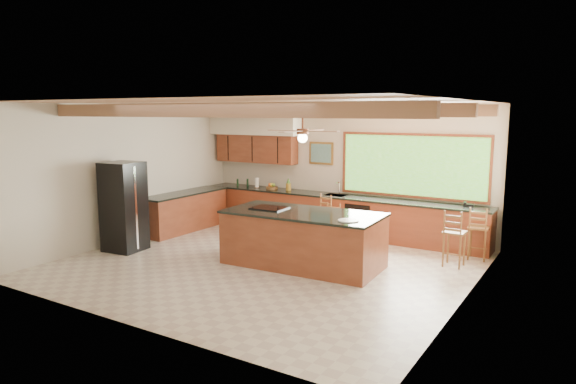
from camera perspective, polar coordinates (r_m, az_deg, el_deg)
The scene contains 9 objects.
ground at distance 9.73m, azimuth -2.50°, elevation -8.05°, with size 7.20×7.20×0.00m, color beige.
room_shell at distance 9.96m, azimuth -1.28°, elevation 5.32°, with size 7.27×6.54×3.02m.
counter_run at distance 12.11m, azimuth 0.97°, elevation -2.39°, with size 7.12×3.10×1.23m.
island at distance 9.56m, azimuth 1.68°, elevation -5.20°, with size 2.97×1.50×1.03m.
refrigerator at distance 11.03m, azimuth -17.78°, elevation -1.55°, with size 0.78×0.76×1.83m.
bar_stool_a at distance 11.54m, azimuth 4.58°, elevation -2.25°, with size 0.43×0.43×1.03m.
bar_stool_b at distance 10.53m, azimuth 5.39°, elevation -3.38°, with size 0.39×0.39×1.02m.
bar_stool_c at distance 9.89m, azimuth 17.95°, elevation -4.41°, with size 0.39×0.39×1.07m.
bar_stool_d at distance 10.51m, azimuth 20.34°, elevation -3.85°, with size 0.40×0.40×1.04m.
Camera 1 is at (5.23, -7.70, 2.84)m, focal length 32.00 mm.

